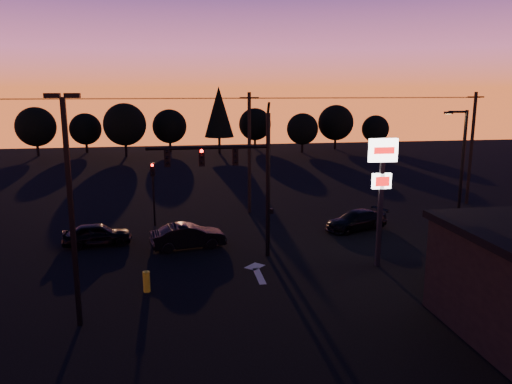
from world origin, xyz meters
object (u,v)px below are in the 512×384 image
(traffic_signal_mast, at_px, (239,170))
(streetlight, at_px, (461,169))
(bollard, at_px, (147,282))
(parking_lot_light, at_px, (70,197))
(car_left, at_px, (97,234))
(suv_parked, at_px, (485,273))
(secondary_signal, at_px, (153,185))
(pylon_sign, at_px, (382,175))
(car_mid, at_px, (188,236))
(car_right, at_px, (356,220))

(traffic_signal_mast, bearing_deg, streetlight, 6.14)
(bollard, bearing_deg, parking_lot_light, -130.17)
(car_left, relative_size, suv_parked, 0.79)
(parking_lot_light, bearing_deg, bollard, 49.83)
(secondary_signal, relative_size, pylon_sign, 0.64)
(secondary_signal, xyz_separation_m, streetlight, (18.91, -5.99, 1.56))
(secondary_signal, xyz_separation_m, car_left, (-3.26, -3.90, -2.18))
(bollard, bearing_deg, car_mid, 71.07)
(car_right, bearing_deg, streetlight, 44.28)
(car_left, xyz_separation_m, car_right, (16.61, 0.65, -0.04))
(bollard, height_order, car_left, car_left)
(pylon_sign, distance_m, suv_parked, 6.77)
(pylon_sign, bearing_deg, streetlight, 30.08)
(car_mid, bearing_deg, car_right, -89.42)
(traffic_signal_mast, height_order, pylon_sign, traffic_signal_mast)
(traffic_signal_mast, relative_size, parking_lot_light, 0.94)
(parking_lot_light, relative_size, pylon_sign, 1.34)
(pylon_sign, bearing_deg, car_left, 158.25)
(pylon_sign, relative_size, car_right, 1.54)
(secondary_signal, bearing_deg, bollard, -90.03)
(car_left, bearing_deg, traffic_signal_mast, -120.74)
(parking_lot_light, bearing_deg, car_mid, 63.23)
(parking_lot_light, distance_m, pylon_sign, 15.19)
(streetlight, bearing_deg, car_left, 174.62)
(streetlight, bearing_deg, bollard, -163.66)
(secondary_signal, distance_m, pylon_sign, 15.75)
(parking_lot_light, distance_m, car_mid, 11.24)
(traffic_signal_mast, xyz_separation_m, secondary_signal, (-4.90, 7.49, -2.07))
(parking_lot_light, xyz_separation_m, bollard, (2.49, 2.95, -4.78))
(car_left, distance_m, car_right, 16.62)
(traffic_signal_mast, distance_m, parking_lot_light, 10.19)
(pylon_sign, bearing_deg, car_mid, 154.65)
(streetlight, xyz_separation_m, car_mid, (-16.78, 0.68, -3.70))
(traffic_signal_mast, bearing_deg, car_left, 156.23)
(suv_parked, bearing_deg, parking_lot_light, 161.40)
(car_right, height_order, suv_parked, suv_parked)
(car_mid, xyz_separation_m, car_right, (11.22, 2.06, -0.08))
(traffic_signal_mast, xyz_separation_m, parking_lot_light, (-7.40, -6.99, 0.33))
(car_right, bearing_deg, car_mid, -99.07)
(streetlight, bearing_deg, traffic_signal_mast, -173.86)
(parking_lot_light, bearing_deg, car_left, 94.11)
(parking_lot_light, height_order, car_left, parking_lot_light)
(pylon_sign, height_order, streetlight, streetlight)
(traffic_signal_mast, xyz_separation_m, suv_parked, (10.97, -6.11, -4.23))
(parking_lot_light, xyz_separation_m, car_mid, (4.63, 9.18, -4.55))
(traffic_signal_mast, relative_size, suv_parked, 1.69)
(pylon_sign, xyz_separation_m, streetlight, (6.91, 4.00, -0.49))
(streetlight, distance_m, car_mid, 17.20)
(parking_lot_light, bearing_deg, secondary_signal, 80.21)
(secondary_signal, height_order, parking_lot_light, parking_lot_light)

